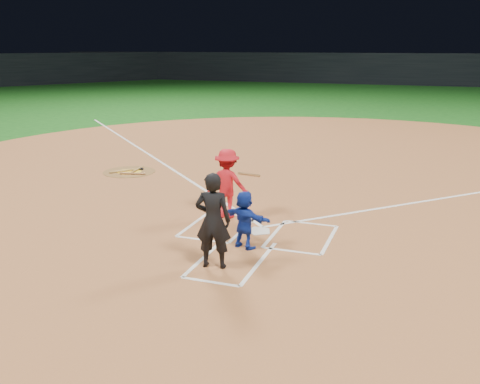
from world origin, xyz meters
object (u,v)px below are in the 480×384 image
(on_deck_circle, at_px, (129,172))
(catcher, at_px, (245,220))
(umpire, at_px, (213,221))
(home_plate, at_px, (259,231))
(batter_at_plate, at_px, (227,184))

(on_deck_circle, bearing_deg, catcher, -41.53)
(umpire, bearing_deg, catcher, -111.55)
(umpire, bearing_deg, home_plate, -105.57)
(umpire, distance_m, batter_at_plate, 3.00)
(catcher, relative_size, batter_at_plate, 0.72)
(catcher, bearing_deg, umpire, 98.91)
(home_plate, relative_size, on_deck_circle, 0.35)
(home_plate, xyz_separation_m, catcher, (0.02, -1.03, 0.59))
(home_plate, height_order, on_deck_circle, home_plate)
(home_plate, distance_m, catcher, 1.19)
(catcher, distance_m, batter_at_plate, 2.07)
(home_plate, height_order, umpire, umpire)
(on_deck_circle, relative_size, batter_at_plate, 1.02)
(umpire, bearing_deg, on_deck_circle, -58.53)
(on_deck_circle, height_order, umpire, umpire)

